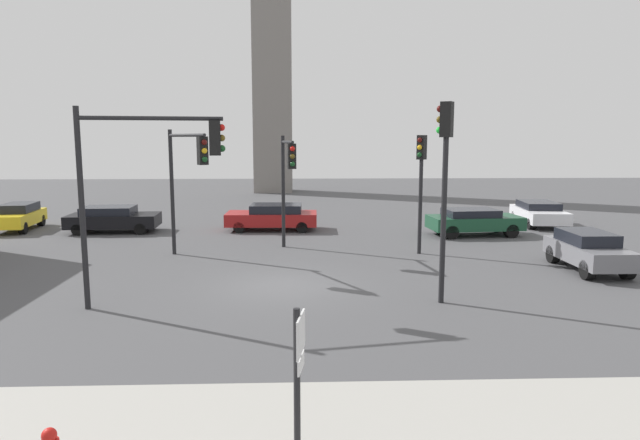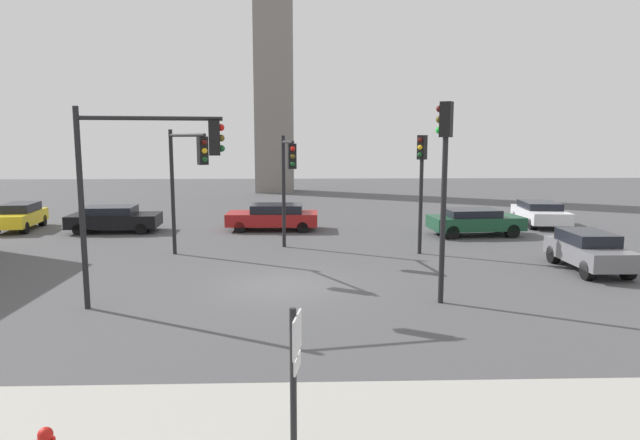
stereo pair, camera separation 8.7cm
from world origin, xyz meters
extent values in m
plane|color=#4C4C4F|center=(0.00, 0.00, 0.00)|extent=(98.71, 98.71, 0.00)
cylinder|color=black|center=(0.52, -10.36, 1.29)|extent=(0.10, 0.10, 2.28)
cube|color=white|center=(0.58, -10.37, 2.05)|extent=(0.13, 0.68, 0.57)
cube|color=white|center=(0.58, -10.37, 1.61)|extent=(0.11, 0.51, 0.22)
cylinder|color=black|center=(-5.52, -2.35, 2.86)|extent=(0.16, 0.16, 5.72)
cylinder|color=black|center=(-3.57, -2.01, 5.40)|extent=(3.92, 0.80, 0.12)
cube|color=black|center=(-1.87, -1.71, 4.85)|extent=(0.37, 0.37, 1.00)
sphere|color=red|center=(-1.67, -1.68, 5.15)|extent=(0.20, 0.20, 0.20)
sphere|color=#594714|center=(-1.67, -1.68, 4.85)|extent=(0.20, 0.20, 0.20)
sphere|color=#14471E|center=(-1.67, -1.68, 4.55)|extent=(0.20, 0.20, 0.20)
cylinder|color=black|center=(-4.72, 5.28, 2.60)|extent=(0.16, 0.16, 5.20)
cylinder|color=black|center=(-3.73, 3.55, 4.96)|extent=(2.09, 3.52, 0.12)
cube|color=black|center=(-2.86, 2.04, 4.41)|extent=(0.44, 0.44, 1.00)
sphere|color=#4C0F0C|center=(-2.76, 1.86, 4.71)|extent=(0.20, 0.20, 0.20)
sphere|color=yellow|center=(-2.76, 1.86, 4.41)|extent=(0.20, 0.20, 0.20)
sphere|color=#14471E|center=(-2.76, 1.86, 4.11)|extent=(0.20, 0.20, 0.20)
cylinder|color=black|center=(-0.15, 6.71, 2.48)|extent=(0.16, 0.16, 4.96)
cylinder|color=black|center=(0.08, 5.37, 4.69)|extent=(0.58, 2.69, 0.12)
cube|color=black|center=(0.27, 4.28, 4.14)|extent=(0.37, 0.37, 1.00)
sphere|color=red|center=(0.30, 4.08, 4.44)|extent=(0.20, 0.20, 0.20)
sphere|color=#594714|center=(0.30, 4.08, 4.14)|extent=(0.20, 0.20, 0.20)
sphere|color=#14471E|center=(0.30, 4.08, 3.84)|extent=(0.20, 0.20, 0.20)
cylinder|color=black|center=(5.63, 5.01, 2.49)|extent=(0.16, 0.16, 4.97)
cube|color=black|center=(5.63, 5.01, 4.47)|extent=(0.45, 0.45, 1.00)
sphere|color=#4C0F0C|center=(5.50, 4.86, 4.77)|extent=(0.20, 0.20, 0.20)
sphere|color=yellow|center=(5.50, 4.86, 4.47)|extent=(0.20, 0.20, 0.20)
sphere|color=#14471E|center=(5.50, 4.86, 4.17)|extent=(0.20, 0.20, 0.20)
cylinder|color=black|center=(4.77, -2.11, 2.94)|extent=(0.16, 0.16, 5.87)
cube|color=black|center=(4.77, -2.11, 5.37)|extent=(0.44, 0.44, 1.00)
sphere|color=#4C0F0C|center=(4.59, -2.01, 5.67)|extent=(0.20, 0.20, 0.20)
sphere|color=#594714|center=(4.59, -2.01, 5.37)|extent=(0.20, 0.20, 0.20)
sphere|color=green|center=(4.59, -2.01, 5.07)|extent=(0.20, 0.20, 0.20)
sphere|color=red|center=(-2.76, -11.11, 0.97)|extent=(0.20, 0.20, 0.20)
cube|color=#19472D|center=(9.35, 9.37, 0.66)|extent=(4.69, 2.47, 0.64)
cube|color=black|center=(9.12, 9.35, 1.14)|extent=(2.69, 2.04, 0.40)
cylinder|color=black|center=(10.80, 10.35, 0.34)|extent=(0.71, 0.43, 0.68)
cylinder|color=black|center=(10.96, 8.67, 0.34)|extent=(0.71, 0.43, 0.68)
cylinder|color=black|center=(7.74, 10.06, 0.34)|extent=(0.71, 0.43, 0.68)
cylinder|color=black|center=(7.90, 8.38, 0.34)|extent=(0.71, 0.43, 0.68)
cube|color=slate|center=(11.21, 1.75, 0.67)|extent=(1.71, 3.93, 0.65)
cube|color=black|center=(11.21, 1.94, 1.19)|extent=(1.50, 2.20, 0.48)
cylinder|color=black|center=(11.90, 0.41, 0.34)|extent=(0.31, 0.68, 0.68)
cylinder|color=black|center=(10.51, 0.41, 0.34)|extent=(0.31, 0.68, 0.68)
cylinder|color=black|center=(11.90, 3.08, 0.34)|extent=(0.31, 0.68, 0.68)
cylinder|color=black|center=(10.51, 3.08, 0.34)|extent=(0.31, 0.68, 0.68)
cube|color=maroon|center=(-0.91, 11.41, 0.62)|extent=(4.82, 2.23, 0.65)
cube|color=black|center=(-0.67, 11.41, 1.14)|extent=(2.71, 1.92, 0.47)
cylinder|color=black|center=(-2.55, 10.59, 0.29)|extent=(0.59, 0.39, 0.58)
cylinder|color=black|center=(-2.51, 12.32, 0.29)|extent=(0.59, 0.39, 0.58)
cylinder|color=black|center=(0.69, 10.51, 0.29)|extent=(0.59, 0.39, 0.58)
cylinder|color=black|center=(0.73, 12.23, 0.29)|extent=(0.59, 0.39, 0.58)
cube|color=silver|center=(14.00, 12.54, 0.61)|extent=(2.50, 4.73, 0.64)
cube|color=black|center=(14.02, 12.76, 1.10)|extent=(2.05, 2.71, 0.42)
cylinder|color=black|center=(14.68, 10.92, 0.29)|extent=(0.43, 0.62, 0.58)
cylinder|color=black|center=(13.00, 11.08, 0.29)|extent=(0.43, 0.62, 0.58)
cylinder|color=black|center=(14.99, 13.99, 0.29)|extent=(0.43, 0.62, 0.58)
cylinder|color=black|center=(13.31, 14.16, 0.29)|extent=(0.43, 0.62, 0.58)
cube|color=black|center=(-9.08, 11.06, 0.61)|extent=(4.63, 2.30, 0.64)
cube|color=black|center=(-9.31, 11.04, 1.12)|extent=(2.63, 1.95, 0.45)
cylinder|color=black|center=(-7.59, 11.98, 0.29)|extent=(0.60, 0.40, 0.58)
cylinder|color=black|center=(-7.50, 10.28, 0.29)|extent=(0.60, 0.40, 0.58)
cylinder|color=black|center=(-10.66, 11.83, 0.29)|extent=(0.60, 0.40, 0.58)
cylinder|color=black|center=(-10.58, 10.13, 0.29)|extent=(0.60, 0.40, 0.58)
cube|color=yellow|center=(-14.36, 11.87, 0.63)|extent=(2.10, 4.14, 0.65)
cube|color=black|center=(-14.38, 12.07, 1.16)|extent=(1.71, 2.38, 0.49)
cylinder|color=black|center=(-13.53, 10.60, 0.31)|extent=(0.37, 0.64, 0.61)
cylinder|color=black|center=(-13.82, 13.29, 0.31)|extent=(0.37, 0.64, 0.61)
cylinder|color=black|center=(-15.19, 13.14, 0.31)|extent=(0.37, 0.64, 0.61)
cube|color=gray|center=(-1.77, 33.19, 11.76)|extent=(3.38, 3.38, 23.53)
camera|label=1|loc=(0.57, -18.17, 4.86)|focal=31.55mm
camera|label=2|loc=(0.65, -18.17, 4.86)|focal=31.55mm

